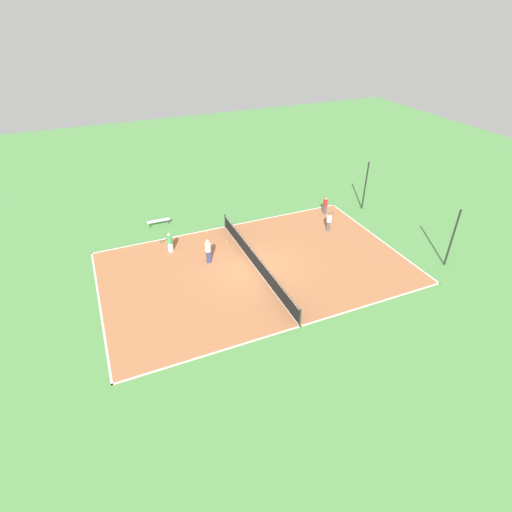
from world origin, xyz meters
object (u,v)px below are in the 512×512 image
object	(u,v)px
player_far_white	(329,220)
fence_post_back_left	(365,186)
tennis_ball_near_net	(207,232)
tennis_ball_midcourt	(226,242)
player_coach_red	(325,205)
fence_post_back_right	(452,238)
bench	(159,221)
player_far_green	(170,242)
player_near_white	(208,249)
tennis_net	(256,261)

from	to	relation	value
player_far_white	fence_post_back_left	world-z (taller)	fence_post_back_left
tennis_ball_near_net	tennis_ball_midcourt	bearing A→B (deg)	24.44
player_far_white	tennis_ball_near_net	bearing A→B (deg)	111.09
player_coach_red	fence_post_back_right	world-z (taller)	fence_post_back_right
player_coach_red	fence_post_back_left	world-z (taller)	fence_post_back_left
bench	player_coach_red	xyz separation A→B (m)	(3.17, 12.58, 0.38)
player_far_white	player_far_green	bearing A→B (deg)	124.10
tennis_ball_near_net	bench	bearing A→B (deg)	-129.08
tennis_ball_near_net	player_coach_red	bearing A→B (deg)	85.63
player_near_white	fence_post_back_right	size ratio (longest dim) A/B	0.44
player_far_green	tennis_ball_near_net	bearing A→B (deg)	177.72
tennis_net	player_coach_red	world-z (taller)	player_coach_red
fence_post_back_right	fence_post_back_left	bearing A→B (deg)	180.00
bench	player_coach_red	size ratio (longest dim) A/B	1.26
fence_post_back_right	tennis_ball_near_net	bearing A→B (deg)	-128.07
bench	fence_post_back_left	size ratio (longest dim) A/B	0.43
player_near_white	fence_post_back_left	world-z (taller)	fence_post_back_left
player_near_white	bench	bearing A→B (deg)	-71.06
tennis_ball_midcourt	fence_post_back_left	world-z (taller)	fence_post_back_left
bench	player_far_green	size ratio (longest dim) A/B	1.21
tennis_net	player_far_white	distance (m)	7.22
fence_post_back_left	fence_post_back_right	distance (m)	8.91
player_coach_red	player_far_green	bearing A→B (deg)	78.77
tennis_ball_near_net	fence_post_back_right	distance (m)	16.44
player_near_white	tennis_ball_near_net	bearing A→B (deg)	-103.61
fence_post_back_left	player_far_white	bearing A→B (deg)	-65.13
player_near_white	player_far_white	bearing A→B (deg)	-174.55
fence_post_back_right	tennis_net	bearing A→B (deg)	-111.45
tennis_net	fence_post_back_right	size ratio (longest dim) A/B	2.97
player_near_white	player_coach_red	size ratio (longest dim) A/B	1.28
player_coach_red	fence_post_back_left	xyz separation A→B (m)	(0.43, 3.29, 1.20)
bench	player_far_white	distance (m)	12.70
player_near_white	tennis_ball_near_net	xyz separation A→B (m)	(-3.86, 1.06, -0.96)
player_far_white	tennis_ball_midcourt	size ratio (longest dim) A/B	21.70
player_near_white	player_far_green	distance (m)	3.02
bench	player_far_white	bearing A→B (deg)	-26.68
tennis_ball_midcourt	player_near_white	bearing A→B (deg)	-43.94
bench	player_far_green	bearing A→B (deg)	-90.41
player_far_white	tennis_ball_near_net	xyz separation A→B (m)	(-3.26, -8.33, -0.80)
player_near_white	tennis_ball_midcourt	size ratio (longest dim) A/B	25.48
tennis_net	player_coach_red	bearing A→B (deg)	121.23
player_near_white	tennis_ball_midcourt	distance (m)	2.92
tennis_net	tennis_ball_near_net	world-z (taller)	tennis_net
tennis_ball_near_net	tennis_net	bearing A→B (deg)	15.12
player_near_white	tennis_ball_midcourt	world-z (taller)	player_near_white
tennis_net	player_far_green	size ratio (longest dim) A/B	8.29
player_far_white	tennis_ball_near_net	size ratio (longest dim) A/B	21.70
fence_post_back_right	player_coach_red	bearing A→B (deg)	-160.61
tennis_ball_near_net	fence_post_back_left	distance (m)	13.05
bench	player_far_white	world-z (taller)	player_far_white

